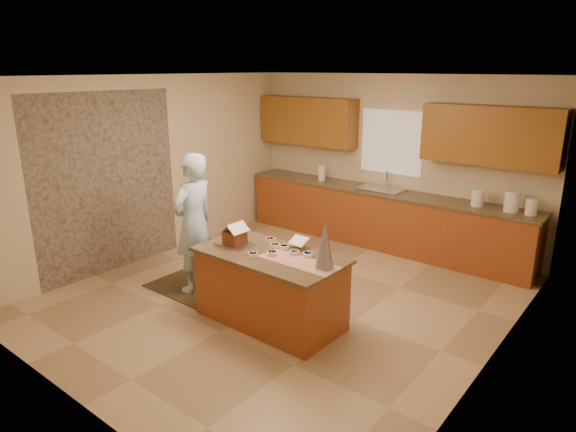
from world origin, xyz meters
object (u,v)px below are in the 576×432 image
Objects in this scene: tinsel_tree at (325,245)px; gingerbread_house at (235,235)px; island_base at (270,289)px; boy at (194,223)px.

gingerbread_house is (-1.20, -0.07, -0.13)m from tinsel_tree.
gingerbread_house reaches higher than island_base.
boy reaches higher than gingerbread_house.
tinsel_tree reaches higher than gingerbread_house.
boy is at bearing 178.74° from island_base.
tinsel_tree is at bearing 3.67° from island_base.
island_base is 6.34× the size of gingerbread_house.
boy is at bearing 179.65° from tinsel_tree.
gingerbread_house is at bearing -174.81° from island_base.
tinsel_tree is 2.01m from boy.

